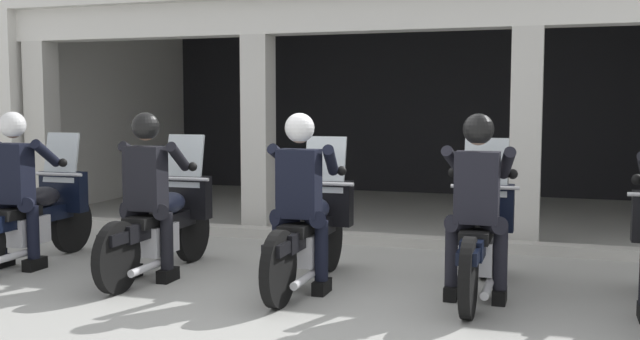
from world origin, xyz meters
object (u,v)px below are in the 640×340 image
object	(u,v)px
police_officer_center	(300,187)
police_officer_right	(477,191)
motorcycle_far_left	(36,215)
motorcycle_right	(480,237)
motorcycle_left	(164,223)
motorcycle_center	(311,231)
police_officer_left	(148,181)
police_officer_far_left	(16,176)

from	to	relation	value
police_officer_center	police_officer_right	size ratio (longest dim) A/B	1.00
motorcycle_far_left	motorcycle_right	distance (m)	4.54
motorcycle_right	motorcycle_left	bearing A→B (deg)	-178.34
motorcycle_center	police_officer_center	xyz separation A→B (m)	(-0.00, -0.28, 0.44)
motorcycle_right	police_officer_right	distance (m)	0.52
motorcycle_left	police_officer_right	world-z (taller)	police_officer_right
motorcycle_left	police_officer_center	xyz separation A→B (m)	(1.51, -0.26, 0.44)
motorcycle_far_left	motorcycle_right	world-z (taller)	same
motorcycle_far_left	police_officer_left	xyz separation A→B (m)	(1.51, -0.30, 0.44)
police_officer_left	police_officer_center	world-z (taller)	same
police_officer_right	motorcycle_center	bearing A→B (deg)	173.73
police_officer_left	police_officer_right	distance (m)	3.03
motorcycle_left	police_officer_center	world-z (taller)	police_officer_center
motorcycle_center	police_officer_center	world-z (taller)	police_officer_center
motorcycle_center	police_officer_right	size ratio (longest dim) A/B	1.29
motorcycle_right	police_officer_left	bearing A→B (deg)	-173.04
police_officer_far_left	motorcycle_center	size ratio (longest dim) A/B	0.78
police_officer_right	motorcycle_far_left	bearing A→B (deg)	176.74
motorcycle_center	police_officer_left	bearing A→B (deg)	-179.16
motorcycle_far_left	police_officer_far_left	bearing A→B (deg)	-95.08
motorcycle_right	police_officer_right	world-z (taller)	police_officer_right
motorcycle_left	police_officer_center	size ratio (longest dim) A/B	1.29
motorcycle_left	police_officer_center	bearing A→B (deg)	-17.26
motorcycle_left	motorcycle_far_left	bearing A→B (deg)	172.18
motorcycle_left	motorcycle_right	world-z (taller)	same
police_officer_left	motorcycle_right	bearing A→B (deg)	1.50
police_officer_far_left	motorcycle_left	bearing A→B (deg)	5.35
motorcycle_center	motorcycle_right	bearing A→B (deg)	-4.15
motorcycle_far_left	police_officer_far_left	distance (m)	0.52
police_officer_far_left	police_officer_left	bearing A→B (deg)	-5.28
police_officer_center	motorcycle_right	distance (m)	1.64
motorcycle_far_left	motorcycle_right	size ratio (longest dim) A/B	1.00
motorcycle_center	police_officer_center	size ratio (longest dim) A/B	1.29
motorcycle_far_left	police_officer_right	size ratio (longest dim) A/B	1.29
police_officer_far_left	motorcycle_right	distance (m)	4.58
motorcycle_center	motorcycle_right	distance (m)	1.52
police_officer_left	police_officer_center	size ratio (longest dim) A/B	1.00
police_officer_left	motorcycle_right	distance (m)	3.09
motorcycle_far_left	police_officer_left	bearing A→B (deg)	-15.89
motorcycle_far_left	motorcycle_left	size ratio (longest dim) A/B	1.00
police_officer_far_left	motorcycle_right	world-z (taller)	police_officer_far_left
police_officer_center	motorcycle_right	size ratio (longest dim) A/B	0.78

